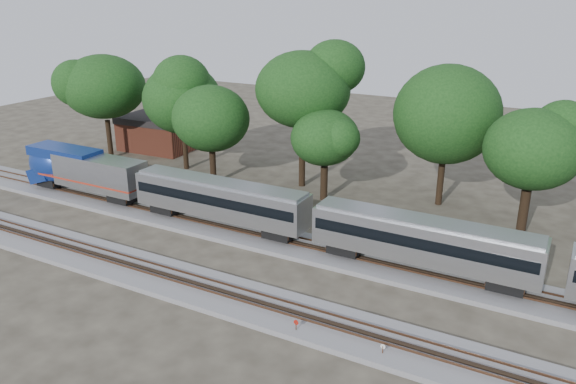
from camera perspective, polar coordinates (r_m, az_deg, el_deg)
name	(u,v)px	position (r m, az deg, el deg)	size (l,w,h in m)	color
ground	(265,278)	(44.55, -2.32, -8.69)	(160.00, 160.00, 0.00)	#383328
track_far	(300,246)	(49.13, 1.26, -5.54)	(160.00, 5.00, 0.73)	slate
track_near	(237,299)	(41.52, -5.19, -10.74)	(160.00, 5.00, 0.73)	slate
train	(560,267)	(43.44, 25.91, -6.86)	(110.21, 3.15, 4.64)	#AEB1B5
switch_stand_red	(296,325)	(37.52, 0.82, -13.40)	(0.36, 0.07, 1.12)	#512D19
switch_stand_white	(383,349)	(35.96, 9.60, -15.50)	(0.33, 0.06, 1.03)	#512D19
switch_lever	(332,342)	(37.15, 4.52, -14.91)	(0.50, 0.30, 0.30)	#512D19
brick_building	(158,133)	(81.01, -13.04, 5.91)	(10.22, 7.47, 4.74)	brown
tree_0	(104,87)	(77.03, -18.23, 10.12)	(9.65, 9.65, 13.60)	black
tree_1	(182,99)	(69.84, -10.71, 9.27)	(8.96, 8.96, 12.64)	black
tree_2	(211,119)	(64.04, -7.86, 7.39)	(7.76, 7.76, 10.94)	black
tree_3	(303,90)	(61.88, 1.50, 10.35)	(11.21, 11.21, 15.81)	black
tree_4	(325,138)	(58.40, 3.78, 5.53)	(6.97, 6.97, 9.83)	black
tree_5	(447,115)	(58.53, 15.84, 7.58)	(9.72, 9.72, 13.71)	black
tree_6	(533,149)	(53.30, 23.63, 3.99)	(8.36, 8.36, 11.78)	black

